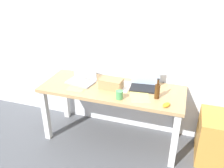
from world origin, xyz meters
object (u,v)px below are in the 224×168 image
object	(u,v)px
computer_mouse	(166,105)
filing_cabinet	(216,138)
beer_bottle	(157,91)
laptop_right	(145,84)
desk	(112,96)
coffee_mug	(119,95)
laptop_left	(82,78)
cardboard_box	(111,84)

from	to	relation	value
computer_mouse	filing_cabinet	world-z (taller)	computer_mouse
beer_bottle	computer_mouse	bearing A→B (deg)	-49.22
laptop_right	beer_bottle	distance (m)	0.27
desk	beer_bottle	bearing A→B (deg)	-8.57
computer_mouse	coffee_mug	size ratio (longest dim) A/B	1.05
laptop_left	computer_mouse	xyz separation A→B (m)	(1.07, -0.26, -0.04)
laptop_left	filing_cabinet	size ratio (longest dim) A/B	0.66
beer_bottle	cardboard_box	distance (m)	0.56
cardboard_box	desk	bearing A→B (deg)	47.84
beer_bottle	computer_mouse	world-z (taller)	beer_bottle
computer_mouse	beer_bottle	bearing A→B (deg)	156.96
desk	laptop_right	world-z (taller)	laptop_right
cardboard_box	filing_cabinet	size ratio (longest dim) A/B	0.48
desk	laptop_left	size ratio (longest dim) A/B	4.64
laptop_left	coffee_mug	bearing A→B (deg)	-24.66
computer_mouse	filing_cabinet	size ratio (longest dim) A/B	0.18
laptop_right	cardboard_box	distance (m)	0.40
laptop_left	beer_bottle	distance (m)	0.96
laptop_right	coffee_mug	distance (m)	0.41
laptop_right	filing_cabinet	size ratio (longest dim) A/B	0.63
desk	computer_mouse	bearing A→B (deg)	-18.43
cardboard_box	coffee_mug	size ratio (longest dim) A/B	2.83
beer_bottle	computer_mouse	distance (m)	0.20
beer_bottle	coffee_mug	bearing A→B (deg)	-159.99
desk	cardboard_box	world-z (taller)	cardboard_box
coffee_mug	computer_mouse	bearing A→B (deg)	0.20
desk	laptop_left	bearing A→B (deg)	174.99
computer_mouse	laptop_right	bearing A→B (deg)	156.65
desk	cardboard_box	distance (m)	0.17
coffee_mug	filing_cabinet	size ratio (longest dim) A/B	0.17
laptop_left	laptop_right	size ratio (longest dim) A/B	1.04
laptop_right	laptop_left	bearing A→B (deg)	-173.61
laptop_left	beer_bottle	xyz separation A→B (m)	(0.95, -0.12, 0.04)
desk	coffee_mug	xyz separation A→B (m)	(0.16, -0.22, 0.16)
laptop_right	beer_bottle	world-z (taller)	beer_bottle
desk	computer_mouse	xyz separation A→B (m)	(0.67, -0.22, 0.13)
beer_bottle	filing_cabinet	bearing A→B (deg)	8.77
beer_bottle	coffee_mug	size ratio (longest dim) A/B	2.46
computer_mouse	cardboard_box	world-z (taller)	cardboard_box
laptop_left	cardboard_box	bearing A→B (deg)	-6.46
beer_bottle	computer_mouse	xyz separation A→B (m)	(0.12, -0.14, -0.07)
laptop_left	cardboard_box	size ratio (longest dim) A/B	1.38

